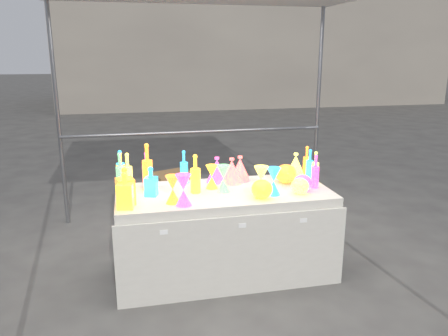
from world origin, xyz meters
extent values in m
plane|color=slate|center=(0.00, 0.00, 0.00)|extent=(80.00, 80.00, 0.00)
cylinder|color=gray|center=(-1.50, 1.50, 1.20)|extent=(0.04, 0.04, 2.40)
cylinder|color=gray|center=(1.50, 1.50, 1.20)|extent=(0.04, 0.04, 2.40)
cylinder|color=gray|center=(0.00, 1.47, 1.00)|extent=(3.00, 0.04, 0.04)
cube|color=silver|center=(0.00, 0.00, 0.38)|extent=(1.80, 0.80, 0.75)
cube|color=silver|center=(0.00, -0.42, 0.34)|extent=(1.84, 0.02, 0.68)
cube|color=white|center=(-0.55, -0.43, 0.60)|extent=(0.06, 0.00, 0.03)
cube|color=white|center=(0.05, -0.43, 0.60)|extent=(0.06, 0.00, 0.03)
cube|color=white|center=(0.55, -0.43, 0.60)|extent=(0.06, 0.00, 0.03)
cube|color=#A69B8A|center=(4.00, 14.00, 3.00)|extent=(14.00, 6.00, 6.00)
cube|color=#9B7146|center=(-0.25, 2.05, 0.18)|extent=(0.61, 0.54, 0.37)
cube|color=#9B7146|center=(0.21, 1.93, 0.03)|extent=(0.71, 0.54, 0.06)
camera|label=1|loc=(-0.76, -3.45, 1.88)|focal=35.00mm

